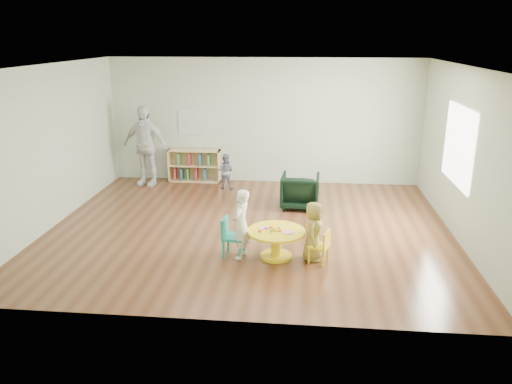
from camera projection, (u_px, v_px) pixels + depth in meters
room at (250, 122)px, 8.25m from camera, size 7.10×7.00×2.80m
activity_table at (276, 239)px, 7.59m from camera, size 0.88×0.88×0.48m
kid_chair_left at (231, 235)px, 7.66m from camera, size 0.37×0.37×0.61m
kid_chair_right at (321, 246)px, 7.41m from camera, size 0.36×0.36×0.51m
bookshelf at (194, 166)px, 11.57m from camera, size 1.20×0.30×0.75m
alphabet_poster at (194, 123)px, 11.40m from camera, size 0.74×0.01×0.54m
armchair at (300, 191)px, 9.80m from camera, size 0.76×0.78×0.67m
child_left at (241, 224)px, 7.52m from camera, size 0.36×0.45×1.09m
child_right at (313, 231)px, 7.47m from camera, size 0.36×0.49×0.92m
toddler at (226, 171)px, 10.99m from camera, size 0.43×0.36×0.79m
adult_caretaker at (145, 146)px, 11.14m from camera, size 1.12×0.63×1.80m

